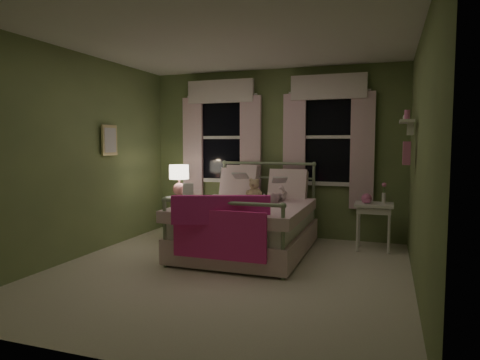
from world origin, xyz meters
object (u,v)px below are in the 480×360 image
at_px(nightstand_left, 180,212).
at_px(nightstand_right, 374,210).
at_px(teddy_bear, 254,191).
at_px(child_left, 239,181).
at_px(child_right, 277,178).
at_px(table_lamp, 179,177).
at_px(bed, 248,224).

xyz_separation_m(nightstand_left, nightstand_right, (2.79, 0.29, 0.13)).
bearing_deg(teddy_bear, nightstand_right, 12.84).
bearing_deg(nightstand_left, child_left, 5.15).
xyz_separation_m(child_right, nightstand_left, (-1.49, -0.08, -0.55)).
relative_size(child_left, teddy_bear, 2.14).
xyz_separation_m(child_right, table_lamp, (-1.49, -0.08, -0.02)).
bearing_deg(bed, nightstand_left, 163.77).
height_order(child_right, nightstand_right, child_right).
bearing_deg(child_left, bed, 111.88).
bearing_deg(nightstand_right, bed, -158.22).
bearing_deg(nightstand_right, teddy_bear, -167.16).
distance_m(table_lamp, nightstand_right, 2.83).
relative_size(table_lamp, nightstand_right, 0.72).
height_order(teddy_bear, nightstand_right, teddy_bear).
bearing_deg(teddy_bear, nightstand_left, 176.44).
distance_m(child_right, nightstand_right, 1.39).
height_order(bed, child_left, child_left).
bearing_deg(child_left, teddy_bear, 139.99).
bearing_deg(child_right, nightstand_left, -2.06).
height_order(nightstand_left, table_lamp, table_lamp).
distance_m(child_right, nightstand_left, 1.59).
bearing_deg(bed, child_right, 56.58).
bearing_deg(table_lamp, bed, -16.23).
bearing_deg(table_lamp, child_left, 5.15).
distance_m(nightstand_left, table_lamp, 0.54).
height_order(child_left, teddy_bear, child_left).
relative_size(teddy_bear, nightstand_left, 0.49).
bearing_deg(child_left, child_right, 169.49).
relative_size(bed, child_left, 2.99).
xyz_separation_m(teddy_bear, table_lamp, (-1.21, 0.08, 0.16)).
relative_size(teddy_bear, table_lamp, 0.69).
distance_m(bed, child_left, 0.74).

